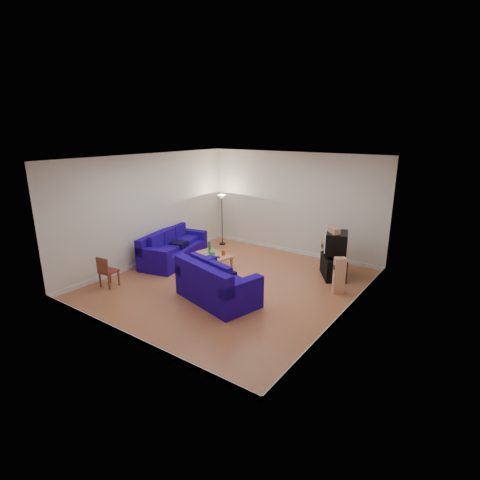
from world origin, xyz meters
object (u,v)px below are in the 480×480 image
Objects in this scene: sofa_three_seat at (172,250)px; tv_stand at (333,267)px; sofa_loveseat at (215,286)px; television at (336,243)px; coffee_table at (214,256)px.

sofa_three_seat is 4.74m from tv_stand.
sofa_loveseat is at bearing 50.17° from sofa_three_seat.
television is at bearing 75.14° from sofa_loveseat.
coffee_table is 1.25× the size of tv_stand.
tv_stand is (1.66, 2.99, -0.08)m from sofa_loveseat.
sofa_three_seat is at bearing -104.22° from tv_stand.
coffee_table is at bearing 144.14° from sofa_loveseat.
coffee_table is at bearing -101.84° from tv_stand.
television is at bearing 22.77° from coffee_table.
coffee_table is at bearing -86.85° from television.
tv_stand is (4.46, 1.60, -0.05)m from sofa_three_seat.
coffee_table is (-1.45, 1.72, -0.02)m from sofa_loveseat.
coffee_table is 3.44m from television.
tv_stand is at bearing 22.16° from coffee_table.
sofa_three_seat is 1.18× the size of sofa_loveseat.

